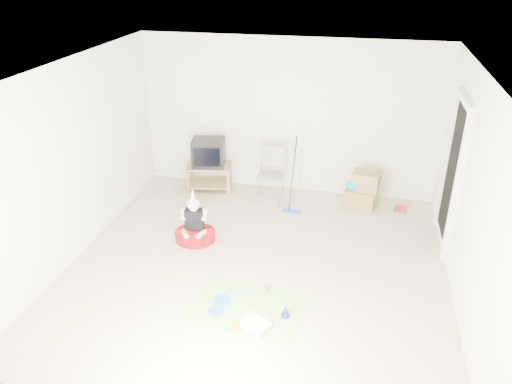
% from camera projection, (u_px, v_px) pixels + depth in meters
% --- Properties ---
extents(ground, '(5.00, 5.00, 0.00)m').
position_uv_depth(ground, '(257.00, 266.00, 6.69)').
color(ground, '#CABB91').
rests_on(ground, ground).
extents(doorway_recess, '(0.02, 0.90, 2.05)m').
position_uv_depth(doorway_recess, '(453.00, 176.00, 6.81)').
color(doorway_recess, black).
rests_on(doorway_recess, ground).
extents(tv_stand, '(0.82, 0.60, 0.47)m').
position_uv_depth(tv_stand, '(210.00, 175.00, 8.67)').
color(tv_stand, '#9A7045').
rests_on(tv_stand, ground).
extents(crt_tv, '(0.61, 0.53, 0.46)m').
position_uv_depth(crt_tv, '(209.00, 152.00, 8.48)').
color(crt_tv, black).
rests_on(crt_tv, tv_stand).
extents(folding_chair, '(0.43, 0.41, 0.94)m').
position_uv_depth(folding_chair, '(270.00, 176.00, 8.20)').
color(folding_chair, '#9C9BA1').
rests_on(folding_chair, ground).
extents(cardboard_boxes, '(0.57, 0.47, 0.62)m').
position_uv_depth(cardboard_boxes, '(362.00, 191.00, 8.08)').
color(cardboard_boxes, '#947248').
rests_on(cardboard_boxes, ground).
extents(floor_mop, '(0.30, 0.40, 1.19)m').
position_uv_depth(floor_mop, '(292.00, 198.00, 7.91)').
color(floor_mop, blue).
rests_on(floor_mop, ground).
extents(book_pile, '(0.21, 0.25, 0.05)m').
position_uv_depth(book_pile, '(401.00, 209.00, 8.09)').
color(book_pile, '#246C39').
rests_on(book_pile, ground).
extents(seated_woman, '(0.67, 0.67, 0.83)m').
position_uv_depth(seated_woman, '(195.00, 230.00, 7.18)').
color(seated_woman, maroon).
rests_on(seated_woman, ground).
extents(party_mat, '(1.41, 1.10, 0.01)m').
position_uv_depth(party_mat, '(246.00, 307.00, 5.91)').
color(party_mat, '#F1328E').
rests_on(party_mat, ground).
extents(birthday_cake, '(0.37, 0.34, 0.14)m').
position_uv_depth(birthday_cake, '(256.00, 326.00, 5.56)').
color(birthday_cake, white).
rests_on(birthday_cake, party_mat).
extents(blue_plate_near, '(0.26, 0.26, 0.01)m').
position_uv_depth(blue_plate_near, '(223.00, 300.00, 6.02)').
color(blue_plate_near, blue).
rests_on(blue_plate_near, party_mat).
extents(blue_plate_far, '(0.23, 0.23, 0.01)m').
position_uv_depth(blue_plate_far, '(216.00, 310.00, 5.84)').
color(blue_plate_far, blue).
rests_on(blue_plate_far, party_mat).
extents(orange_cup_near, '(0.09, 0.09, 0.07)m').
position_uv_depth(orange_cup_near, '(266.00, 289.00, 6.16)').
color(orange_cup_near, orange).
rests_on(orange_cup_near, party_mat).
extents(orange_cup_far, '(0.09, 0.09, 0.07)m').
position_uv_depth(orange_cup_far, '(237.00, 328.00, 5.53)').
color(orange_cup_far, orange).
rests_on(orange_cup_far, party_mat).
extents(blue_party_hat, '(0.12, 0.12, 0.16)m').
position_uv_depth(blue_party_hat, '(286.00, 311.00, 5.73)').
color(blue_party_hat, '#162C9D').
rests_on(blue_party_hat, party_mat).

